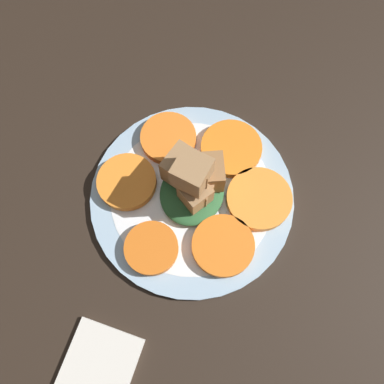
# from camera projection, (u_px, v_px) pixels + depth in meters

# --- Properties ---
(table_slab) EXTENTS (1.20, 1.20, 0.02)m
(table_slab) POSITION_uv_depth(u_px,v_px,m) (192.00, 199.00, 0.57)
(table_slab) COLOR black
(table_slab) RESTS_ON ground
(plate) EXTENTS (0.30, 0.30, 0.01)m
(plate) POSITION_uv_depth(u_px,v_px,m) (192.00, 196.00, 0.56)
(plate) COLOR #99B7D1
(plate) RESTS_ON table_slab
(carrot_slice_0) EXTENTS (0.09, 0.09, 0.01)m
(carrot_slice_0) POSITION_uv_depth(u_px,v_px,m) (127.00, 182.00, 0.55)
(carrot_slice_0) COLOR orange
(carrot_slice_0) RESTS_ON plate
(carrot_slice_1) EXTENTS (0.08, 0.08, 0.01)m
(carrot_slice_1) POSITION_uv_depth(u_px,v_px,m) (151.00, 248.00, 0.52)
(carrot_slice_1) COLOR orange
(carrot_slice_1) RESTS_ON plate
(carrot_slice_2) EXTENTS (0.09, 0.09, 0.01)m
(carrot_slice_2) POSITION_uv_depth(u_px,v_px,m) (223.00, 246.00, 0.52)
(carrot_slice_2) COLOR orange
(carrot_slice_2) RESTS_ON plate
(carrot_slice_3) EXTENTS (0.10, 0.10, 0.01)m
(carrot_slice_3) POSITION_uv_depth(u_px,v_px,m) (259.00, 199.00, 0.54)
(carrot_slice_3) COLOR orange
(carrot_slice_3) RESTS_ON plate
(carrot_slice_4) EXTENTS (0.09, 0.09, 0.01)m
(carrot_slice_4) POSITION_uv_depth(u_px,v_px,m) (231.00, 148.00, 0.57)
(carrot_slice_4) COLOR orange
(carrot_slice_4) RESTS_ON plate
(carrot_slice_5) EXTENTS (0.09, 0.09, 0.01)m
(carrot_slice_5) POSITION_uv_depth(u_px,v_px,m) (168.00, 138.00, 0.58)
(carrot_slice_5) COLOR orange
(carrot_slice_5) RESTS_ON plate
(center_pile) EXTENTS (0.10, 0.09, 0.10)m
(center_pile) POSITION_uv_depth(u_px,v_px,m) (194.00, 181.00, 0.52)
(center_pile) COLOR #2D6033
(center_pile) RESTS_ON plate
(fork) EXTENTS (0.18, 0.04, 0.00)m
(fork) POSITION_uv_depth(u_px,v_px,m) (233.00, 207.00, 0.54)
(fork) COLOR #B2B2B7
(fork) RESTS_ON plate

